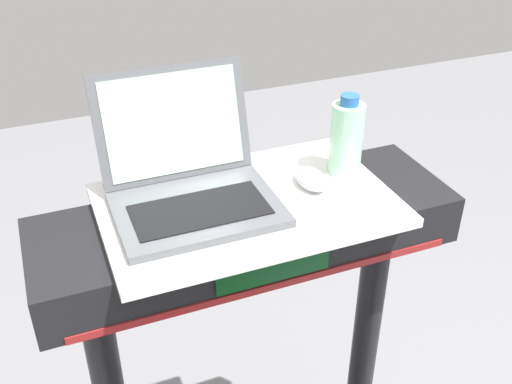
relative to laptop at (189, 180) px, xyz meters
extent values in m
cylinder|color=black|center=(0.45, -0.04, -0.64)|extent=(0.07, 0.07, 0.92)
cube|color=black|center=(0.11, -0.04, -0.13)|extent=(0.90, 0.28, 0.11)
cube|color=#0C3F19|center=(0.11, -0.19, -0.13)|extent=(0.24, 0.01, 0.06)
cube|color=maroon|center=(0.11, -0.18, -0.17)|extent=(0.81, 0.00, 0.02)
cube|color=white|center=(0.11, -0.04, -0.06)|extent=(0.60, 0.39, 0.02)
cube|color=#515459|center=(0.00, -0.05, -0.04)|extent=(0.33, 0.24, 0.02)
cube|color=black|center=(0.00, -0.07, -0.03)|extent=(0.27, 0.13, 0.00)
cube|color=#515459|center=(0.00, 0.10, 0.08)|extent=(0.33, 0.08, 0.23)
cube|color=#B2E0B7|center=(0.00, 0.10, 0.08)|extent=(0.29, 0.06, 0.20)
ellipsoid|color=#B2B2B7|center=(0.26, -0.04, -0.03)|extent=(0.06, 0.10, 0.03)
cylinder|color=#9EDBB2|center=(0.36, -0.01, 0.03)|extent=(0.07, 0.07, 0.16)
cylinder|color=#2659A5|center=(0.36, -0.01, 0.12)|extent=(0.04, 0.04, 0.02)
camera|label=1|loc=(-0.27, -1.04, 0.63)|focal=42.68mm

